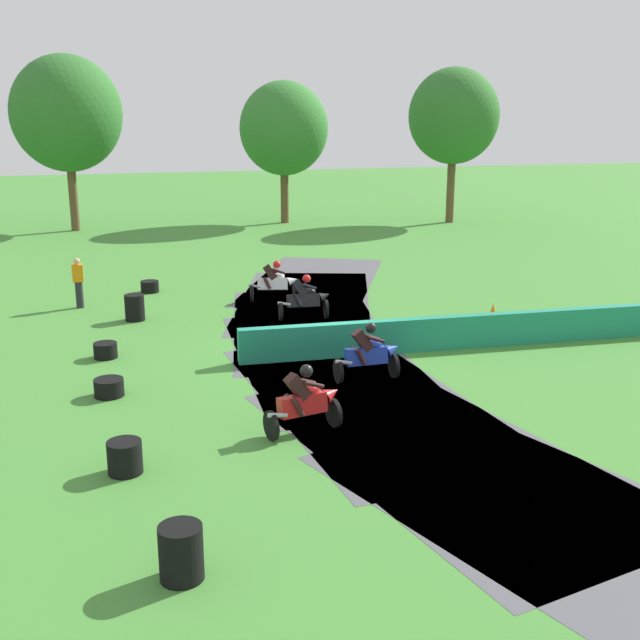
% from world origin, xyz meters
% --- Properties ---
extents(ground_plane, '(120.00, 120.00, 0.00)m').
position_xyz_m(ground_plane, '(0.00, 0.00, 0.00)').
color(ground_plane, '#428433').
extents(track_asphalt, '(8.42, 28.11, 0.01)m').
position_xyz_m(track_asphalt, '(0.82, -0.03, 0.00)').
color(track_asphalt, '#515156').
rests_on(track_asphalt, ground).
extents(safety_barrier, '(15.81, 0.80, 0.90)m').
position_xyz_m(safety_barrier, '(5.69, -0.18, 0.45)').
color(safety_barrier, '#1E8466').
rests_on(safety_barrier, ground).
extents(motorcycle_lead_white, '(1.73, 1.10, 1.42)m').
position_xyz_m(motorcycle_lead_white, '(0.06, 6.42, 0.63)').
color(motorcycle_lead_white, black).
rests_on(motorcycle_lead_white, ground).
extents(motorcycle_chase_black, '(1.71, 0.88, 1.43)m').
position_xyz_m(motorcycle_chase_black, '(0.49, 3.89, 0.64)').
color(motorcycle_chase_black, black).
rests_on(motorcycle_chase_black, ground).
extents(motorcycle_trailing_blue, '(1.68, 0.71, 1.42)m').
position_xyz_m(motorcycle_trailing_blue, '(0.61, -1.90, 0.66)').
color(motorcycle_trailing_blue, black).
rests_on(motorcycle_trailing_blue, ground).
extents(motorcycle_fourth_red, '(1.68, 0.99, 1.42)m').
position_xyz_m(motorcycle_fourth_red, '(-1.60, -4.56, 0.66)').
color(motorcycle_fourth_red, black).
rests_on(motorcycle_fourth_red, ground).
extents(tire_stack_near, '(0.62, 0.62, 0.40)m').
position_xyz_m(tire_stack_near, '(-3.93, 8.74, 0.20)').
color(tire_stack_near, black).
rests_on(tire_stack_near, ground).
extents(tire_stack_mid_a, '(0.59, 0.59, 0.80)m').
position_xyz_m(tire_stack_mid_a, '(-4.58, 5.04, 0.40)').
color(tire_stack_mid_a, black).
rests_on(tire_stack_mid_a, ground).
extents(tire_stack_mid_b, '(0.61, 0.61, 0.40)m').
position_xyz_m(tire_stack_mid_b, '(-5.46, 1.45, 0.20)').
color(tire_stack_mid_b, black).
rests_on(tire_stack_mid_b, ground).
extents(tire_stack_far, '(0.67, 0.67, 0.40)m').
position_xyz_m(tire_stack_far, '(-5.40, -1.46, 0.20)').
color(tire_stack_far, black).
rests_on(tire_stack_far, ground).
extents(tire_stack_extra_a, '(0.62, 0.62, 0.60)m').
position_xyz_m(tire_stack_extra_a, '(-5.15, -5.52, 0.30)').
color(tire_stack_extra_a, black).
rests_on(tire_stack_extra_a, ground).
extents(tire_stack_extra_b, '(0.62, 0.62, 0.80)m').
position_xyz_m(tire_stack_extra_b, '(-4.48, -9.07, 0.40)').
color(tire_stack_extra_b, black).
rests_on(tire_stack_extra_b, ground).
extents(track_marshal, '(0.34, 0.24, 1.63)m').
position_xyz_m(track_marshal, '(-6.24, 7.10, 0.82)').
color(track_marshal, '#232328').
rests_on(track_marshal, ground).
extents(traffic_cone, '(0.28, 0.28, 0.44)m').
position_xyz_m(traffic_cone, '(6.12, 2.54, 0.22)').
color(traffic_cone, orange).
rests_on(traffic_cone, ground).
extents(tree_far_left, '(5.52, 5.52, 8.82)m').
position_xyz_m(tree_far_left, '(-6.88, 24.08, 5.91)').
color(tree_far_left, brown).
rests_on(tree_far_left, ground).
extents(tree_far_right, '(4.89, 4.89, 8.33)m').
position_xyz_m(tree_far_right, '(13.23, 21.87, 5.74)').
color(tree_far_right, brown).
rests_on(tree_far_right, ground).
extents(tree_mid_rise, '(4.79, 4.79, 7.63)m').
position_xyz_m(tree_mid_rise, '(4.30, 24.10, 5.10)').
color(tree_mid_rise, brown).
rests_on(tree_mid_rise, ground).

